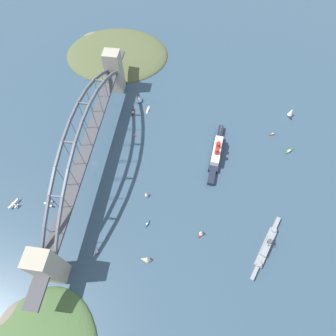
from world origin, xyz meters
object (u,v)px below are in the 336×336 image
object	(u,v)px
naval_cruiser	(266,246)
small_boat_5	(272,134)
ocean_liner	(216,152)
small_boat_10	(201,233)
small_boat_9	(139,99)
seaplane_second_in_formation	(49,204)
small_boat_2	(96,251)
small_boat_8	(291,112)
small_boat_4	(147,259)
small_boat_7	(146,194)
small_boat_0	(133,112)
seaplane_taxiing_near_bridge	(14,204)
small_boat_1	(289,151)
small_boat_6	(148,110)
harbor_arch_bridge	(87,147)
small_boat_3	(147,224)
channel_marker_buoy	(135,136)

from	to	relation	value
naval_cruiser	small_boat_5	distance (m)	130.32
ocean_liner	small_boat_10	bearing A→B (deg)	-5.84
naval_cruiser	small_boat_9	bearing A→B (deg)	-137.81
seaplane_second_in_formation	small_boat_2	size ratio (longest dim) A/B	1.24
small_boat_8	small_boat_2	bearing A→B (deg)	-44.70
small_boat_4	small_boat_7	world-z (taller)	small_boat_4
small_boat_0	small_boat_8	world-z (taller)	small_boat_8
seaplane_taxiing_near_bridge	small_boat_9	xyz separation A→B (m)	(-150.37, 94.49, 2.97)
small_boat_1	small_boat_7	distance (m)	161.23
small_boat_1	small_boat_6	bearing A→B (deg)	-103.15
small_boat_1	small_boat_4	xyz separation A→B (m)	(134.31, -132.38, 3.90)
small_boat_1	harbor_arch_bridge	bearing A→B (deg)	-78.11
small_boat_2	small_boat_8	world-z (taller)	small_boat_8
small_boat_1	small_boat_10	world-z (taller)	small_boat_10
small_boat_4	harbor_arch_bridge	bearing A→B (deg)	-141.23
small_boat_6	small_boat_2	bearing A→B (deg)	-5.56
small_boat_4	small_boat_5	world-z (taller)	small_boat_4
ocean_liner	small_boat_3	xyz separation A→B (m)	(86.03, -59.67, -4.83)
small_boat_6	small_boat_7	bearing A→B (deg)	9.29
naval_cruiser	small_boat_10	xyz separation A→B (m)	(-4.34, -57.90, 0.98)
small_boat_9	channel_marker_buoy	bearing A→B (deg)	4.82
seaplane_taxiing_near_bridge	small_boat_9	distance (m)	177.62
ocean_liner	small_boat_3	size ratio (longest dim) A/B	10.65
small_boat_6	channel_marker_buoy	distance (m)	40.75
seaplane_second_in_formation	channel_marker_buoy	bearing A→B (deg)	144.74
ocean_liner	small_boat_5	world-z (taller)	ocean_liner
seaplane_taxiing_near_bridge	small_boat_3	distance (m)	130.44
small_boat_1	small_boat_3	distance (m)	171.64
small_boat_7	small_boat_8	distance (m)	194.33
small_boat_9	small_boat_1	bearing A→B (deg)	73.87
small_boat_6	small_boat_1	bearing A→B (deg)	76.85
seaplane_taxiing_near_bridge	small_boat_8	bearing A→B (deg)	119.10
naval_cruiser	small_boat_3	bearing A→B (deg)	-93.78
seaplane_taxiing_near_bridge	small_boat_0	world-z (taller)	seaplane_taxiing_near_bridge
small_boat_0	ocean_liner	bearing A→B (deg)	64.59
small_boat_4	small_boat_9	distance (m)	189.32
small_boat_10	channel_marker_buoy	distance (m)	131.30
small_boat_9	seaplane_taxiing_near_bridge	bearing A→B (deg)	-32.14
small_boat_0	small_boat_10	bearing A→B (deg)	33.68
seaplane_second_in_formation	small_boat_5	distance (m)	247.59
small_boat_9	small_boat_6	bearing A→B (deg)	44.41
small_boat_7	small_boat_5	bearing A→B (deg)	126.47
small_boat_1	small_boat_8	world-z (taller)	small_boat_8
small_boat_10	small_boat_3	bearing A→B (deg)	-93.19
small_boat_5	small_boat_7	world-z (taller)	small_boat_7
small_boat_4	small_boat_10	bearing A→B (deg)	123.56
small_boat_3	small_boat_6	xyz separation A→B (m)	(-139.61, -23.66, -0.17)
small_boat_5	small_boat_6	xyz separation A→B (m)	(-17.09, -144.88, -0.14)
small_boat_0	seaplane_second_in_formation	bearing A→B (deg)	-24.20
ocean_liner	small_boat_3	bearing A→B (deg)	-34.74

